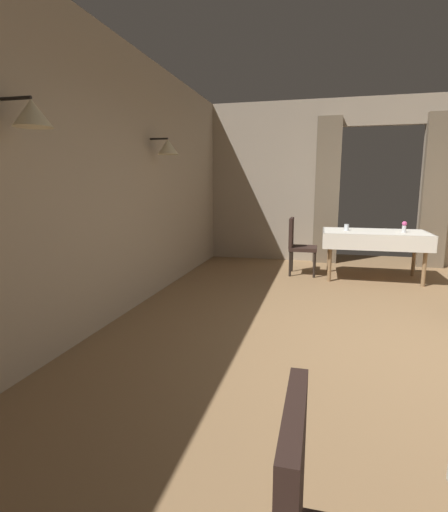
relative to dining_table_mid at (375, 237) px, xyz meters
name	(u,v)px	position (x,y,z in m)	size (l,w,h in m)	color
ground	(433,354)	(0.19, -2.86, -0.67)	(10.08, 10.08, 0.00)	olive
wall_left	(96,180)	(-3.01, -2.86, 0.84)	(0.49, 8.40, 3.00)	gray
wall_back	(380,181)	(0.19, 1.32, 0.86)	(6.40, 0.27, 3.00)	gray
dining_table_mid	(375,237)	(0.00, 0.00, 0.00)	(1.56, 0.93, 0.75)	olive
chair_mid_left	(298,243)	(-1.16, 0.04, -0.15)	(0.44, 0.44, 0.93)	black
flower_vase_mid	(404,226)	(0.40, -0.06, 0.18)	(0.07, 0.07, 0.17)	silver
glass_mid_b	(347,227)	(-0.42, 0.00, 0.13)	(0.07, 0.07, 0.10)	silver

